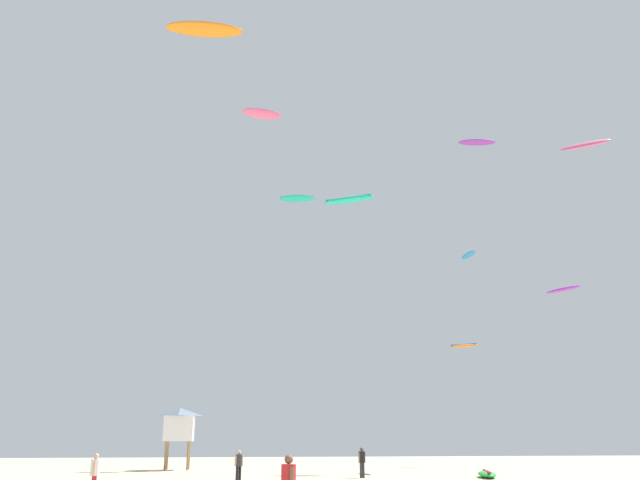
# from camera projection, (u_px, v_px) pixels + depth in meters

# --- Properties ---
(person_midground) EXTENTS (0.45, 0.35, 1.54)m
(person_midground) POSITION_uv_depth(u_px,v_px,m) (239.00, 463.00, 33.41)
(person_midground) COLOR black
(person_midground) RESTS_ON ground
(person_left) EXTENTS (0.37, 0.54, 1.62)m
(person_left) POSITION_uv_depth(u_px,v_px,m) (95.00, 472.00, 24.83)
(person_left) COLOR #B21E23
(person_left) RESTS_ON ground
(person_right) EXTENTS (0.45, 0.38, 1.65)m
(person_right) POSITION_uv_depth(u_px,v_px,m) (362.00, 460.00, 36.22)
(person_right) COLOR #2D2D33
(person_right) RESTS_ON ground
(kite_grounded_mid) EXTENTS (1.81, 3.51, 0.41)m
(kite_grounded_mid) POSITION_uv_depth(u_px,v_px,m) (487.00, 474.00, 36.25)
(kite_grounded_mid) COLOR green
(kite_grounded_mid) RESTS_ON ground
(lifeguard_tower) EXTENTS (2.30, 2.30, 4.15)m
(lifeguard_tower) POSITION_uv_depth(u_px,v_px,m) (179.00, 424.00, 45.35)
(lifeguard_tower) COLOR #8C704C
(lifeguard_tower) RESTS_ON ground
(kite_aloft_0) EXTENTS (4.39, 1.34, 0.58)m
(kite_aloft_0) POSITION_uv_depth(u_px,v_px,m) (205.00, 29.00, 36.76)
(kite_aloft_0) COLOR orange
(kite_aloft_1) EXTENTS (3.06, 2.63, 0.76)m
(kite_aloft_1) POSITION_uv_depth(u_px,v_px,m) (585.00, 145.00, 42.52)
(kite_aloft_1) COLOR #E5598C
(kite_aloft_2) EXTENTS (3.23, 1.50, 0.59)m
(kite_aloft_2) POSITION_uv_depth(u_px,v_px,m) (297.00, 198.00, 55.58)
(kite_aloft_2) COLOR #19B29E
(kite_aloft_3) EXTENTS (2.76, 2.00, 0.35)m
(kite_aloft_3) POSITION_uv_depth(u_px,v_px,m) (349.00, 200.00, 33.33)
(kite_aloft_3) COLOR #19B29E
(kite_aloft_4) EXTENTS (2.77, 1.20, 0.64)m
(kite_aloft_4) POSITION_uv_depth(u_px,v_px,m) (262.00, 114.00, 43.53)
(kite_aloft_4) COLOR #E5598C
(kite_aloft_6) EXTENTS (3.29, 1.35, 0.43)m
(kite_aloft_6) POSITION_uv_depth(u_px,v_px,m) (477.00, 142.00, 55.20)
(kite_aloft_6) COLOR purple
(kite_aloft_7) EXTENTS (0.68, 2.37, 0.24)m
(kite_aloft_7) POSITION_uv_depth(u_px,v_px,m) (469.00, 255.00, 49.78)
(kite_aloft_7) COLOR blue
(kite_aloft_8) EXTENTS (2.31, 1.88, 0.38)m
(kite_aloft_8) POSITION_uv_depth(u_px,v_px,m) (464.00, 346.00, 53.54)
(kite_aloft_8) COLOR orange
(kite_aloft_9) EXTENTS (1.80, 2.60, 0.37)m
(kite_aloft_9) POSITION_uv_depth(u_px,v_px,m) (564.00, 289.00, 40.54)
(kite_aloft_9) COLOR purple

